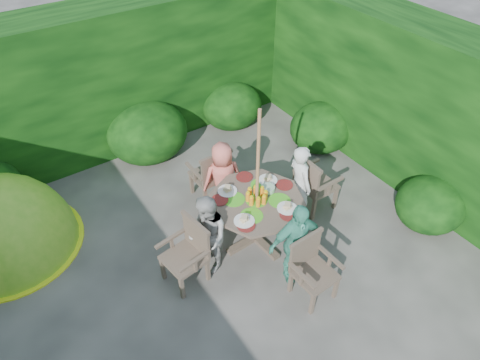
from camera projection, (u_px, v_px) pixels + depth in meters
ground at (220, 296)px, 5.53m from camera, size 60.00×60.00×0.00m
hedge_enclosure at (162, 168)px, 5.54m from camera, size 9.00×9.00×2.50m
patio_table at (257, 206)px, 5.85m from camera, size 1.40×1.40×0.94m
parasol_pole at (257, 182)px, 5.56m from camera, size 0.05×0.05×2.20m
garden_chair_right at (313, 183)px, 6.44m from camera, size 0.52×0.58×0.96m
garden_chair_left at (188, 252)px, 5.47m from camera, size 0.56×0.61×0.91m
garden_chair_back at (212, 174)px, 6.61m from camera, size 0.56×0.50×0.93m
garden_chair_front at (311, 267)px, 5.31m from camera, size 0.53×0.48×0.87m
child_right at (299, 184)px, 6.21m from camera, size 0.37×0.51×1.31m
child_left at (208, 235)px, 5.52m from camera, size 0.58×0.68×1.22m
child_back at (223, 178)px, 6.36m from camera, size 0.68×0.53×1.23m
child_front at (296, 243)px, 5.38m from camera, size 0.79×0.45×1.27m
dome_tent at (13, 246)px, 6.17m from camera, size 2.16×2.16×2.27m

